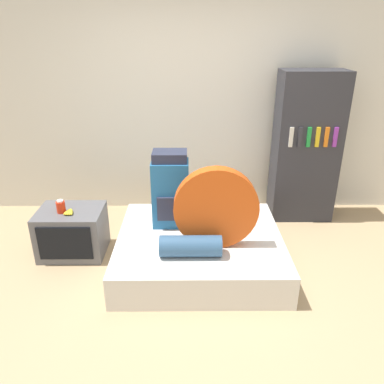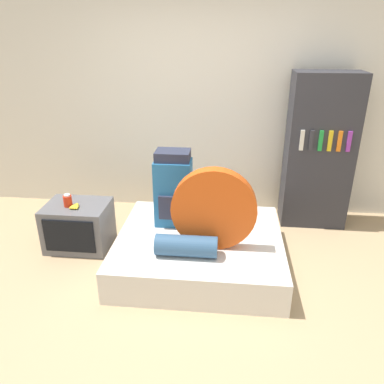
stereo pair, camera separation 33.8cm
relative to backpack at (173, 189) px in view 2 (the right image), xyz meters
name	(u,v)px [view 2 (the right image)]	position (x,y,z in m)	size (l,w,h in m)	color
ground_plane	(196,299)	(0.30, -0.78, -0.68)	(16.00, 16.00, 0.00)	tan
wall_back	(211,105)	(0.30, 1.09, 0.62)	(8.00, 0.05, 2.60)	silver
bed	(200,249)	(0.28, -0.23, -0.52)	(1.55, 1.40, 0.31)	silver
backpack	(173,189)	(0.00, 0.00, 0.00)	(0.35, 0.28, 0.76)	#23669E
tent_bag	(214,209)	(0.42, -0.41, 0.00)	(0.74, 0.12, 0.74)	#D14C14
sleeping_roll	(186,246)	(0.19, -0.58, -0.27)	(0.53, 0.19, 0.19)	#33567A
television	(79,226)	(-1.00, -0.04, -0.44)	(0.64, 0.50, 0.48)	#5B5B60
canister	(68,201)	(-1.06, -0.07, -0.14)	(0.08, 0.08, 0.13)	red
banana_bunch	(75,206)	(-0.98, -0.09, -0.19)	(0.10, 0.13, 0.03)	yellow
bookshelf	(319,152)	(1.52, 0.78, 0.18)	(0.72, 0.41, 1.72)	#2D2D33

